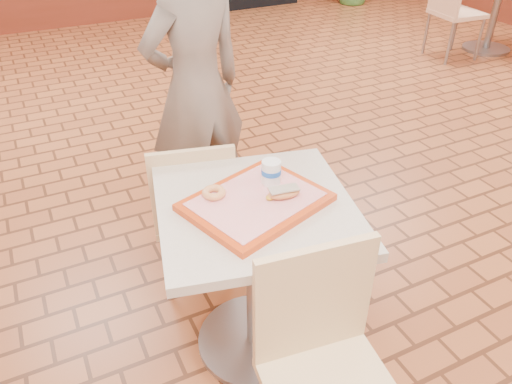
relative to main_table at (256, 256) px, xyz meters
name	(u,v)px	position (x,y,z in m)	size (l,w,h in m)	color
wainscot_band	(405,122)	(1.40, 0.74, -0.02)	(8.00, 10.00, 1.00)	#622112
main_table	(256,256)	(0.00, 0.00, 0.00)	(0.74, 0.74, 0.78)	#BAAA96
chair_main_front	(325,361)	(-0.01, -0.54, -0.02)	(0.46, 0.46, 0.89)	#E2BD87
chair_main_back	(193,206)	(-0.09, 0.52, -0.06)	(0.46, 0.46, 0.83)	#D4B27F
customer	(196,88)	(0.15, 1.06, 0.30)	(0.60, 0.40, 1.65)	#6F6056
serving_tray	(256,202)	(0.00, 0.00, 0.27)	(0.49, 0.38, 0.03)	#B7360D
ring_donut	(214,193)	(-0.13, 0.09, 0.30)	(0.09, 0.09, 0.03)	#D5874D
long_john_donut	(283,193)	(0.09, -0.04, 0.30)	(0.14, 0.08, 0.04)	#BC6937
paper_cup	(271,172)	(0.10, 0.07, 0.33)	(0.08, 0.08, 0.10)	silver
second_table	(497,4)	(4.25, 2.61, -0.01)	(0.72, 0.72, 0.76)	#B7AA93
chair_second_left	(453,6)	(3.60, 2.63, 0.04)	(0.50, 0.50, 1.00)	#E4AE88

